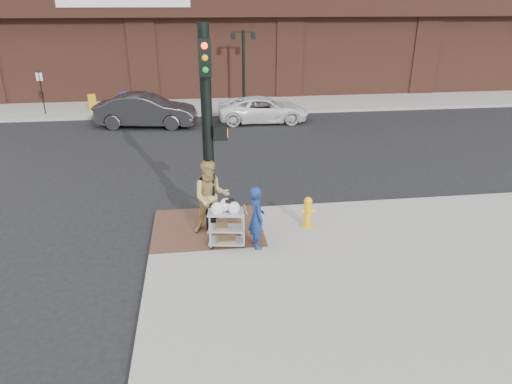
{
  "coord_description": "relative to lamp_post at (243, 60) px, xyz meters",
  "views": [
    {
      "loc": [
        -0.76,
        -9.73,
        5.57
      ],
      "look_at": [
        0.61,
        0.49,
        1.25
      ],
      "focal_mm": 32.0,
      "sensor_mm": 36.0,
      "label": 1
    }
  ],
  "objects": [
    {
      "name": "ground",
      "position": [
        -2.0,
        -16.0,
        -2.62
      ],
      "size": [
        220.0,
        220.0,
        0.0
      ],
      "primitive_type": "plane",
      "color": "black",
      "rests_on": "ground"
    },
    {
      "name": "minivan_white",
      "position": [
        0.58,
        -3.58,
        -2.0
      ],
      "size": [
        4.51,
        2.2,
        1.24
      ],
      "primitive_type": "imported",
      "rotation": [
        0.0,
        0.0,
        1.54
      ],
      "color": "white",
      "rests_on": "ground"
    },
    {
      "name": "utility_cart",
      "position": [
        -2.17,
        -16.08,
        -1.94
      ],
      "size": [
        0.91,
        0.6,
        1.17
      ],
      "color": "#9A999E",
      "rests_on": "sidewalk_near"
    },
    {
      "name": "traffic_signal_pole",
      "position": [
        -2.48,
        -15.23,
        0.21
      ],
      "size": [
        0.61,
        0.51,
        5.0
      ],
      "color": "black",
      "rests_on": "sidewalk_near"
    },
    {
      "name": "sedan_dark",
      "position": [
        -5.09,
        -3.75,
        -1.85
      ],
      "size": [
        4.88,
        2.33,
        1.54
      ],
      "primitive_type": "imported",
      "rotation": [
        0.0,
        0.0,
        1.42
      ],
      "color": "black",
      "rests_on": "ground"
    },
    {
      "name": "lamp_post",
      "position": [
        0.0,
        0.0,
        0.0
      ],
      "size": [
        1.32,
        0.22,
        4.0
      ],
      "color": "black",
      "rests_on": "sidewalk_far"
    },
    {
      "name": "newsbox_blue",
      "position": [
        -6.49,
        -0.69,
        -1.99
      ],
      "size": [
        0.51,
        0.49,
        0.96
      ],
      "primitive_type": "cube",
      "rotation": [
        0.0,
        0.0,
        0.39
      ],
      "color": "#1D23BD",
      "rests_on": "sidewalk_far"
    },
    {
      "name": "woman_blue",
      "position": [
        -1.47,
        -16.23,
        -1.7
      ],
      "size": [
        0.45,
        0.61,
        1.53
      ],
      "primitive_type": "imported",
      "rotation": [
        0.0,
        0.0,
        1.72
      ],
      "color": "navy",
      "rests_on": "sidewalk_near"
    },
    {
      "name": "fire_hydrant",
      "position": [
        -0.03,
        -15.39,
        -2.05
      ],
      "size": [
        0.39,
        0.27,
        0.83
      ],
      "color": "yellow",
      "rests_on": "sidewalk_near"
    },
    {
      "name": "pedestrian_tan",
      "position": [
        -2.48,
        -15.31,
        -1.52
      ],
      "size": [
        0.94,
        0.75,
        1.89
      ],
      "primitive_type": "imported",
      "rotation": [
        0.0,
        0.0,
        0.03
      ],
      "color": "tan",
      "rests_on": "sidewalk_near"
    },
    {
      "name": "newsbox_yellow",
      "position": [
        -8.16,
        -0.7,
        -2.02
      ],
      "size": [
        0.47,
        0.45,
        0.9
      ],
      "primitive_type": "cube",
      "rotation": [
        0.0,
        0.0,
        0.35
      ],
      "color": "gold",
      "rests_on": "sidewalk_far"
    },
    {
      "name": "brick_curb_ramp",
      "position": [
        -2.6,
        -15.1,
        -2.46
      ],
      "size": [
        2.8,
        2.4,
        0.01
      ],
      "primitive_type": "cube",
      "color": "#503025",
      "rests_on": "sidewalk_near"
    },
    {
      "name": "parking_sign",
      "position": [
        -10.5,
        -1.0,
        -1.37
      ],
      "size": [
        0.05,
        0.05,
        2.2
      ],
      "primitive_type": "cylinder",
      "color": "black",
      "rests_on": "sidewalk_far"
    },
    {
      "name": "sidewalk_far",
      "position": [
        10.5,
        16.0,
        -2.54
      ],
      "size": [
        65.0,
        36.0,
        0.15
      ],
      "primitive_type": "cube",
      "color": "#9A9691",
      "rests_on": "ground"
    }
  ]
}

